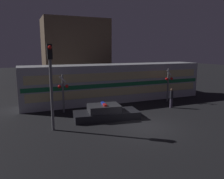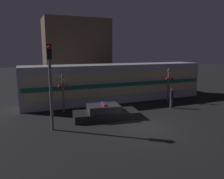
# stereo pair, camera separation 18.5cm
# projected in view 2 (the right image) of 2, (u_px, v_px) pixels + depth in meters

# --- Properties ---
(ground_plane) EXTENTS (120.00, 120.00, 0.00)m
(ground_plane) POSITION_uv_depth(u_px,v_px,m) (143.00, 126.00, 14.67)
(ground_plane) COLOR black
(train) EXTENTS (18.41, 2.98, 3.68)m
(train) POSITION_uv_depth(u_px,v_px,m) (116.00, 82.00, 22.12)
(train) COLOR #B7BABF
(train) RESTS_ON ground_plane
(police_car) EXTENTS (5.01, 2.51, 1.19)m
(police_car) POSITION_uv_depth(u_px,v_px,m) (105.00, 113.00, 16.28)
(police_car) COLOR black
(police_car) RESTS_ON ground_plane
(pedestrian) EXTENTS (0.29, 0.29, 1.73)m
(pedestrian) POSITION_uv_depth(u_px,v_px,m) (172.00, 98.00, 19.26)
(pedestrian) COLOR #3F384C
(pedestrian) RESTS_ON ground_plane
(crossing_signal_near) EXTENTS (0.85, 0.36, 3.31)m
(crossing_signal_near) POSITION_uv_depth(u_px,v_px,m) (169.00, 83.00, 21.35)
(crossing_signal_near) COLOR slate
(crossing_signal_near) RESTS_ON ground_plane
(crossing_signal_far) EXTENTS (0.85, 0.36, 3.15)m
(crossing_signal_far) POSITION_uv_depth(u_px,v_px,m) (63.00, 91.00, 17.59)
(crossing_signal_far) COLOR slate
(crossing_signal_far) RESTS_ON ground_plane
(traffic_light_corner) EXTENTS (0.30, 0.46, 5.41)m
(traffic_light_corner) POSITION_uv_depth(u_px,v_px,m) (50.00, 78.00, 13.42)
(traffic_light_corner) COLOR slate
(traffic_light_corner) RESTS_ON ground_plane
(building_left) EXTENTS (8.06, 4.65, 8.94)m
(building_left) POSITION_uv_depth(u_px,v_px,m) (77.00, 55.00, 28.17)
(building_left) COLOR brown
(building_left) RESTS_ON ground_plane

